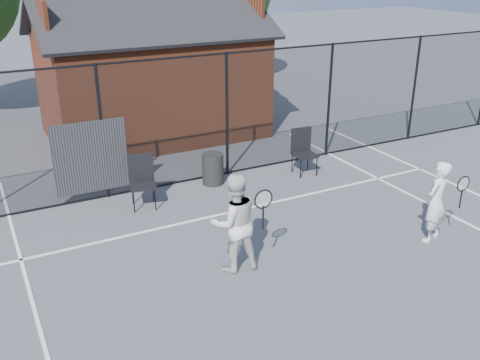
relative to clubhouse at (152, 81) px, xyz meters
name	(u,v)px	position (x,y,z in m)	size (l,w,h in m)	color
ground	(307,284)	(-0.50, -9.00, -1.61)	(80.00, 80.00, 0.00)	#4D5258
court_lines	(359,329)	(-0.50, -10.32, -1.60)	(11.02, 18.00, 0.01)	white
fence	(176,125)	(-0.80, -4.00, -0.16)	(22.04, 3.00, 3.00)	black
clubhouse	(152,81)	(0.00, 0.00, 0.00)	(6.50, 4.36, 4.19)	brown
player_front	(436,202)	(2.44, -8.83, -0.81)	(0.76, 0.61, 1.59)	white
player_back	(234,223)	(-1.34, -7.99, -0.73)	(0.98, 0.75, 1.76)	silver
chair_left	(143,183)	(-1.95, -4.90, -1.05)	(0.54, 0.56, 1.12)	black
chair_right	(305,153)	(2.18, -4.90, -1.05)	(0.53, 0.56, 1.11)	black
waste_bin	(213,169)	(-0.08, -4.40, -1.24)	(0.51, 0.51, 0.74)	black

